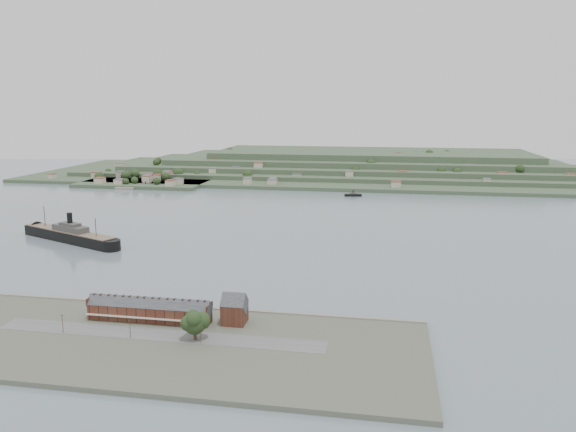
% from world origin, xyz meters
% --- Properties ---
extents(ground, '(1400.00, 1400.00, 0.00)m').
position_xyz_m(ground, '(0.00, 0.00, 0.00)').
color(ground, slate).
rests_on(ground, ground).
extents(near_shore, '(220.00, 80.00, 2.60)m').
position_xyz_m(near_shore, '(0.00, -186.75, 1.01)').
color(near_shore, '#4C5142').
rests_on(near_shore, ground).
extents(terrace_row, '(55.60, 9.80, 11.07)m').
position_xyz_m(terrace_row, '(-10.00, -168.02, 6.84)').
color(terrace_row, '#4A241A').
rests_on(terrace_row, ground).
extents(gabled_building, '(10.40, 10.18, 14.09)m').
position_xyz_m(gabled_building, '(27.50, -164.00, 8.19)').
color(gabled_building, '#4A241A').
rests_on(gabled_building, ground).
extents(far_peninsula, '(760.00, 309.00, 30.00)m').
position_xyz_m(far_peninsula, '(27.91, 393.10, 11.88)').
color(far_peninsula, '#354D33').
rests_on(far_peninsula, ground).
extents(steamship, '(97.61, 51.26, 24.87)m').
position_xyz_m(steamship, '(-132.65, -31.95, 4.59)').
color(steamship, black).
rests_on(steamship, ground).
extents(ferry_west, '(18.68, 6.42, 6.88)m').
position_xyz_m(ferry_west, '(-189.01, 225.00, 1.66)').
color(ferry_west, black).
rests_on(ferry_west, ground).
extents(ferry_east, '(18.42, 7.99, 6.68)m').
position_xyz_m(ferry_east, '(54.84, 203.32, 1.61)').
color(ferry_east, black).
rests_on(ferry_east, ground).
extents(fig_tree, '(11.39, 9.87, 12.72)m').
position_xyz_m(fig_tree, '(16.91, -184.51, 9.76)').
color(fig_tree, '#3F2B1D').
rests_on(fig_tree, ground).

